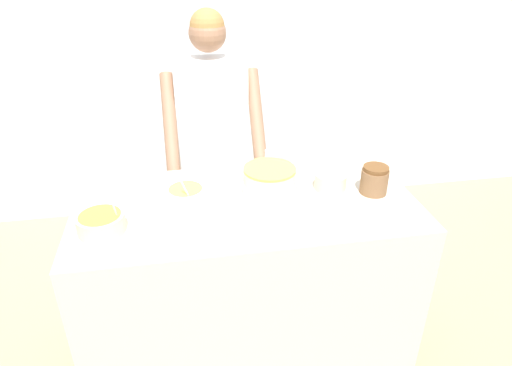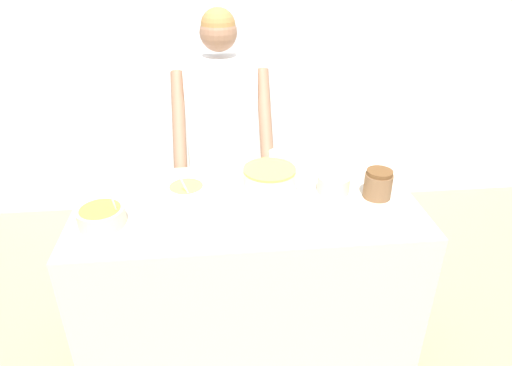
# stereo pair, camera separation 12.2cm
# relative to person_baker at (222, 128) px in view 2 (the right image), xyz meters

# --- Properties ---
(wall_back) EXTENTS (10.00, 0.05, 2.60)m
(wall_back) POSITION_rel_person_baker_xyz_m (0.08, 0.82, 0.35)
(wall_back) COLOR silver
(wall_back) RESTS_ON ground_plane
(counter) EXTENTS (1.45, 0.71, 0.88)m
(counter) POSITION_rel_person_baker_xyz_m (0.08, -0.70, -0.51)
(counter) COLOR beige
(counter) RESTS_ON ground_plane
(person_baker) EXTENTS (0.51, 0.44, 1.58)m
(person_baker) POSITION_rel_person_baker_xyz_m (0.00, 0.00, 0.00)
(person_baker) COLOR #2D2D38
(person_baker) RESTS_ON ground_plane
(cake) EXTENTS (0.34, 0.34, 0.18)m
(cake) POSITION_rel_person_baker_xyz_m (0.17, -0.75, 0.01)
(cake) COLOR silver
(cake) RESTS_ON counter
(frosting_bowl_white) EXTENTS (0.14, 0.14, 0.07)m
(frosting_bowl_white) POSITION_rel_person_baker_xyz_m (0.47, -0.65, -0.03)
(frosting_bowl_white) COLOR beige
(frosting_bowl_white) RESTS_ON counter
(frosting_bowl_orange) EXTENTS (0.18, 0.18, 0.15)m
(frosting_bowl_orange) POSITION_rel_person_baker_xyz_m (-0.50, -0.82, -0.03)
(frosting_bowl_orange) COLOR beige
(frosting_bowl_orange) RESTS_ON counter
(frosting_bowl_yellow) EXTENTS (0.16, 0.16, 0.16)m
(frosting_bowl_yellow) POSITION_rel_person_baker_xyz_m (-0.17, -0.70, -0.02)
(frosting_bowl_yellow) COLOR white
(frosting_bowl_yellow) RESTS_ON counter
(drinking_glass) EXTENTS (0.07, 0.07, 0.14)m
(drinking_glass) POSITION_rel_person_baker_xyz_m (0.23, -0.50, 0.00)
(drinking_glass) COLOR silver
(drinking_glass) RESTS_ON counter
(ceramic_plate) EXTENTS (0.22, 0.22, 0.01)m
(ceramic_plate) POSITION_rel_person_baker_xyz_m (-0.23, -0.92, -0.06)
(ceramic_plate) COLOR silver
(ceramic_plate) RESTS_ON counter
(stoneware_jar) EXTENTS (0.12, 0.12, 0.13)m
(stoneware_jar) POSITION_rel_person_baker_xyz_m (0.65, -0.72, -0.01)
(stoneware_jar) COLOR brown
(stoneware_jar) RESTS_ON counter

